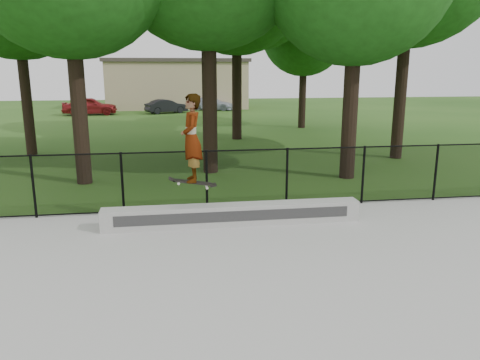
{
  "coord_description": "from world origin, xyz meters",
  "views": [
    {
      "loc": [
        -2.86,
        -5.13,
        3.45
      ],
      "look_at": [
        -1.44,
        4.2,
        1.2
      ],
      "focal_mm": 35.0,
      "sensor_mm": 36.0,
      "label": 1
    }
  ],
  "objects_px": {
    "car_b": "(166,106)",
    "car_c": "(212,104)",
    "car_a": "(90,106)",
    "skater_airborne": "(192,140)",
    "grind_ledge": "(233,215)"
  },
  "relations": [
    {
      "from": "car_b",
      "to": "skater_airborne",
      "type": "xyz_separation_m",
      "value": [
        0.61,
        -27.92,
        1.46
      ]
    },
    {
      "from": "skater_airborne",
      "to": "car_b",
      "type": "bearing_deg",
      "value": 91.25
    },
    {
      "from": "grind_ledge",
      "to": "skater_airborne",
      "type": "xyz_separation_m",
      "value": [
        -0.88,
        -0.06,
        1.71
      ]
    },
    {
      "from": "car_a",
      "to": "car_c",
      "type": "relative_size",
      "value": 1.16
    },
    {
      "from": "car_c",
      "to": "car_a",
      "type": "bearing_deg",
      "value": 127.29
    },
    {
      "from": "skater_airborne",
      "to": "car_a",
      "type": "bearing_deg",
      "value": 103.09
    },
    {
      "from": "car_a",
      "to": "car_b",
      "type": "xyz_separation_m",
      "value": [
        5.77,
        0.49,
        -0.14
      ]
    },
    {
      "from": "grind_ledge",
      "to": "car_a",
      "type": "bearing_deg",
      "value": 104.85
    },
    {
      "from": "grind_ledge",
      "to": "car_b",
      "type": "bearing_deg",
      "value": 93.06
    },
    {
      "from": "car_b",
      "to": "car_c",
      "type": "distance_m",
      "value": 4.5
    },
    {
      "from": "car_c",
      "to": "car_b",
      "type": "bearing_deg",
      "value": 142.16
    },
    {
      "from": "car_b",
      "to": "car_c",
      "type": "bearing_deg",
      "value": -82.51
    },
    {
      "from": "car_b",
      "to": "car_c",
      "type": "height_order",
      "value": "car_b"
    },
    {
      "from": "grind_ledge",
      "to": "car_b",
      "type": "distance_m",
      "value": 27.91
    },
    {
      "from": "grind_ledge",
      "to": "car_b",
      "type": "relative_size",
      "value": 1.91
    }
  ]
}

